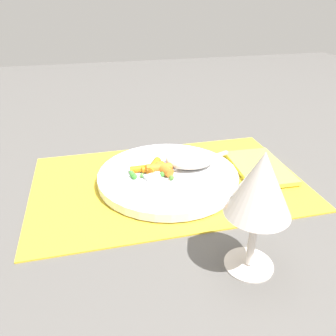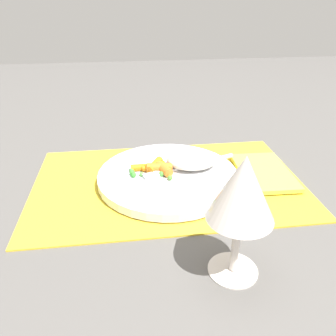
% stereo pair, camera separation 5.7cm
% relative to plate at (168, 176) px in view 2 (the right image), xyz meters
% --- Properties ---
extents(ground_plane, '(2.40, 2.40, 0.00)m').
position_rel_plate_xyz_m(ground_plane, '(0.00, 0.00, -0.01)').
color(ground_plane, '#565451').
extents(placemat, '(0.50, 0.31, 0.01)m').
position_rel_plate_xyz_m(placemat, '(0.00, 0.00, -0.01)').
color(placemat, gold).
rests_on(placemat, ground_plane).
extents(plate, '(0.26, 0.26, 0.02)m').
position_rel_plate_xyz_m(plate, '(0.00, 0.00, 0.00)').
color(plate, white).
rests_on(plate, placemat).
extents(rice_mound, '(0.10, 0.08, 0.03)m').
position_rel_plate_xyz_m(rice_mound, '(-0.05, -0.02, 0.02)').
color(rice_mound, beige).
rests_on(rice_mound, plate).
extents(carrot_portion, '(0.08, 0.06, 0.02)m').
position_rel_plate_xyz_m(carrot_portion, '(0.02, -0.01, 0.02)').
color(carrot_portion, orange).
rests_on(carrot_portion, plate).
extents(pea_scatter, '(0.07, 0.06, 0.01)m').
position_rel_plate_xyz_m(pea_scatter, '(0.04, 0.00, 0.01)').
color(pea_scatter, green).
rests_on(pea_scatter, plate).
extents(fork, '(0.19, 0.08, 0.01)m').
position_rel_plate_xyz_m(fork, '(-0.03, -0.01, 0.01)').
color(fork, silver).
rests_on(fork, plate).
extents(wine_glass, '(0.08, 0.08, 0.17)m').
position_rel_plate_xyz_m(wine_glass, '(-0.05, 0.23, 0.11)').
color(wine_glass, silver).
rests_on(wine_glass, ground_plane).
extents(napkin, '(0.10, 0.15, 0.01)m').
position_rel_plate_xyz_m(napkin, '(-0.19, 0.00, -0.00)').
color(napkin, '#EAE54C').
rests_on(napkin, placemat).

